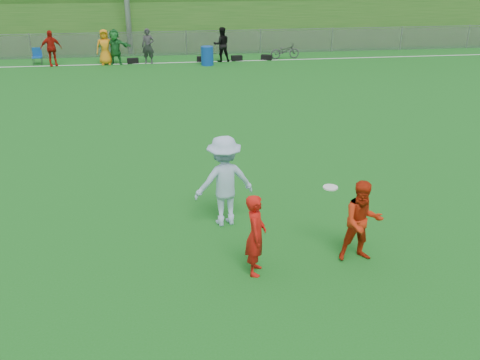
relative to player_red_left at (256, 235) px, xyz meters
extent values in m
plane|color=#166919|center=(-0.32, 1.14, -0.75)|extent=(120.00, 120.00, 0.00)
cube|color=white|center=(-0.32, 19.14, -0.75)|extent=(60.00, 0.10, 0.01)
cube|color=gray|center=(-0.32, 21.14, -0.15)|extent=(58.00, 0.02, 1.20)
cube|color=gray|center=(-0.32, 21.14, 0.50)|extent=(58.00, 0.04, 0.04)
cube|color=#1D5117|center=(-0.32, 32.14, 0.75)|extent=(120.00, 18.00, 3.00)
imported|color=#B1150C|center=(-6.90, 19.14, 0.09)|extent=(1.07, 0.72, 1.69)
imported|color=orange|center=(-4.36, 19.14, 0.09)|extent=(0.87, 0.61, 1.69)
imported|color=#1E722D|center=(-3.88, 19.14, 0.09)|extent=(1.59, 0.56, 1.69)
imported|color=#2F3032|center=(-2.28, 19.14, 0.09)|extent=(0.68, 0.51, 1.69)
imported|color=black|center=(1.37, 19.14, 0.09)|extent=(0.87, 0.70, 1.69)
cube|color=black|center=(-3.08, 19.24, -0.62)|extent=(0.59, 0.36, 0.26)
cube|color=black|center=(0.39, 19.24, -0.62)|extent=(0.57, 0.33, 0.26)
cube|color=black|center=(2.15, 19.24, -0.62)|extent=(0.58, 0.34, 0.26)
cube|color=black|center=(3.69, 19.24, -0.62)|extent=(0.62, 0.48, 0.26)
imported|color=red|center=(0.00, 0.00, 0.00)|extent=(0.47, 0.62, 1.51)
imported|color=red|center=(1.98, 0.17, 0.03)|extent=(0.77, 0.60, 1.56)
imported|color=#A7C4E7|center=(-0.34, 1.92, 0.20)|extent=(1.35, 0.94, 1.91)
cylinder|color=silver|center=(1.48, 0.62, 0.53)|extent=(0.28, 0.28, 0.03)
cylinder|color=#0E3D9D|center=(0.57, 18.34, -0.30)|extent=(0.62, 0.62, 0.90)
cube|color=#0D4495|center=(-7.71, 19.59, -0.40)|extent=(0.48, 0.48, 0.04)
cube|color=#0D4495|center=(-7.73, 19.80, -0.18)|extent=(0.44, 0.07, 0.44)
imported|color=#333235|center=(4.69, 19.45, -0.36)|extent=(1.57, 0.70, 0.80)
camera|label=1|loc=(-1.35, -7.98, 4.57)|focal=40.00mm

